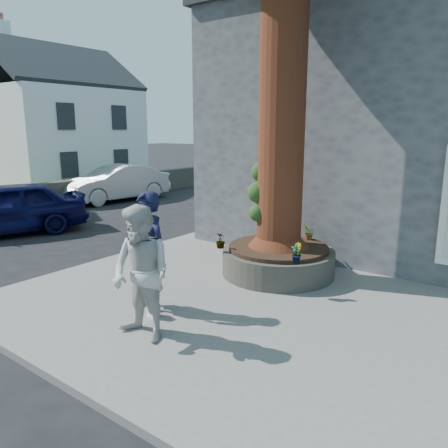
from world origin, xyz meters
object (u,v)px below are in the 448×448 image
Objects in this scene: a_board_sign at (3,204)px; car_silver at (116,183)px; man at (149,252)px; woman at (141,274)px; car_blue at (4,209)px; planter at (278,260)px.

car_silver is at bearing 76.46° from a_board_sign.
man is 1.05m from woman.
man is 10.45m from a_board_sign.
a_board_sign is (-2.52, 1.23, -0.28)m from car_blue.
planter is 2.30× the size of a_board_sign.
car_silver is at bearing 130.86° from car_blue.
car_silver is (-2.22, 5.98, -0.01)m from car_blue.
woman reaches higher than a_board_sign.
planter is 3.70m from woman.
planter is 1.18× the size of woman.
a_board_sign reaches higher than planter.
man is at bearing -30.06° from car_silver.
planter is 0.49× the size of car_silver.
car_blue is (-7.58, 1.41, -0.33)m from man.
car_blue is 2.82m from a_board_sign.
a_board_sign is at bearing -86.64° from car_silver.
car_silver reaches higher than planter.
car_blue is 6.38m from car_silver.
car_blue is at bearing -170.32° from planter.
car_silver reaches higher than a_board_sign.
man is 1.02× the size of woman.
a_board_sign is at bearing 162.82° from woman.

